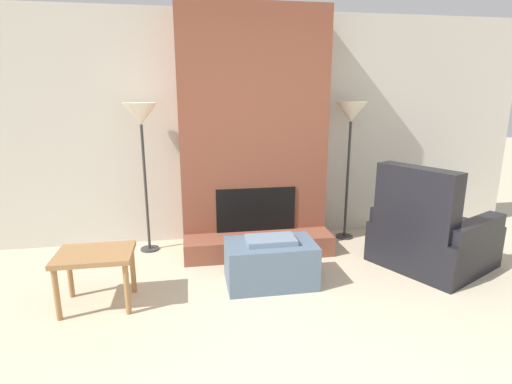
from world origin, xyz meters
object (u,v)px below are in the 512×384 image
side_table (95,261)px  floor_lamp_right (351,118)px  floor_lamp_left (141,121)px  armchair (429,238)px  ottoman (270,262)px

side_table → floor_lamp_right: bearing=23.9°
floor_lamp_left → armchair: bearing=-17.9°
side_table → floor_lamp_left: (0.31, 1.16, 1.04)m
side_table → floor_lamp_right: 3.05m
side_table → floor_lamp_left: 1.59m
armchair → side_table: bearing=67.9°
ottoman → side_table: side_table is taller
armchair → ottoman: bearing=67.3°
armchair → side_table: size_ratio=2.16×
ottoman → side_table: 1.50m
armchair → floor_lamp_right: (-0.52, 0.91, 1.14)m
ottoman → floor_lamp_left: (-1.17, 1.03, 1.23)m
floor_lamp_right → floor_lamp_left: bearing=180.0°
ottoman → armchair: armchair is taller
armchair → floor_lamp_right: size_ratio=0.80×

